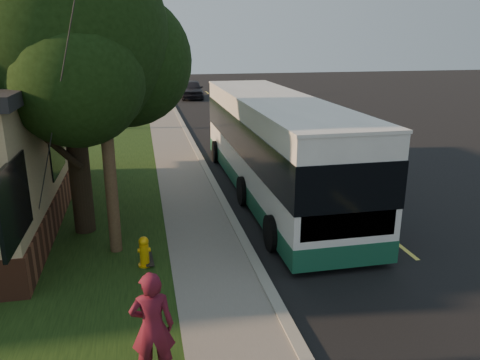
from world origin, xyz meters
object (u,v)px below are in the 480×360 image
at_px(skateboard_main, 149,259).
at_px(leafy_tree, 68,42).
at_px(bare_tree_far, 133,78).
at_px(transit_bus, 274,143).
at_px(utility_pole, 101,67).
at_px(traffic_signal, 171,61).
at_px(fire_hydrant, 144,251).
at_px(bare_tree_near, 122,93).
at_px(skateboarder, 152,327).
at_px(distant_car, 192,89).

bearing_deg(skateboard_main, leafy_tree, 124.10).
distance_m(bare_tree_far, transit_bus, 25.63).
height_order(utility_pole, leafy_tree, utility_pole).
xyz_separation_m(leafy_tree, traffic_signal, (4.67, 31.35, -2.00)).
bearing_deg(fire_hydrant, traffic_signal, 84.79).
height_order(bare_tree_near, skateboarder, bare_tree_near).
bearing_deg(transit_bus, bare_tree_near, 112.44).
height_order(bare_tree_far, skateboarder, bare_tree_far).
xyz_separation_m(bare_tree_near, traffic_signal, (4.00, 16.00, 1.01)).
relative_size(bare_tree_near, skateboarder, 2.30).
relative_size(bare_tree_far, transit_bus, 0.32).
relative_size(utility_pole, skateboard_main, 11.61).
xyz_separation_m(fire_hydrant, traffic_signal, (3.10, 34.00, 2.73)).
xyz_separation_m(fire_hydrant, skateboarder, (0.10, -3.94, 0.57)).
bearing_deg(distant_car, fire_hydrant, -93.86).
relative_size(leafy_tree, traffic_signal, 1.42).
bearing_deg(skateboarder, distant_car, -96.25).
bearing_deg(fire_hydrant, skateboard_main, 61.12).
xyz_separation_m(leafy_tree, transit_bus, (6.10, 2.20, -3.38)).
relative_size(utility_pole, transit_bus, 0.73).
bearing_deg(leafy_tree, bare_tree_near, 87.50).
bearing_deg(bare_tree_near, fire_hydrant, -87.14).
bearing_deg(skateboard_main, transit_bus, 46.50).
distance_m(bare_tree_near, skateboard_main, 17.96).
bearing_deg(traffic_signal, transit_bus, -87.19).
relative_size(fire_hydrant, transit_bus, 0.06).
bearing_deg(bare_tree_near, traffic_signal, 75.96).
xyz_separation_m(traffic_signal, skateboarder, (-3.00, -37.94, -2.16)).
xyz_separation_m(bare_tree_far, traffic_signal, (3.50, 4.00, 1.16)).
height_order(bare_tree_near, traffic_signal, traffic_signal).
bearing_deg(traffic_signal, leafy_tree, -98.47).
bearing_deg(skateboarder, utility_pole, -79.72).
bearing_deg(utility_pole, bare_tree_far, 89.40).
distance_m(bare_tree_near, transit_bus, 14.23).
bearing_deg(skateboard_main, distant_car, 81.81).
bearing_deg(bare_tree_far, bare_tree_near, -92.39).
relative_size(fire_hydrant, utility_pole, 0.08).
relative_size(utility_pole, skateboarder, 4.85).
distance_m(fire_hydrant, skateboarder, 3.98).
xyz_separation_m(bare_tree_far, skateboard_main, (0.50, -29.82, -1.88)).
xyz_separation_m(utility_pole, transit_bus, (5.24, 3.86, -2.84)).
distance_m(fire_hydrant, distant_car, 32.27).
height_order(transit_bus, skateboard_main, transit_bus).
height_order(fire_hydrant, utility_pole, utility_pole).
distance_m(transit_bus, skateboard_main, 6.65).
bearing_deg(transit_bus, bare_tree_far, 101.09).
distance_m(utility_pole, distant_car, 31.63).
bearing_deg(bare_tree_far, distant_car, 20.82).
height_order(skateboarder, distant_car, skateboarder).
bearing_deg(leafy_tree, bare_tree_far, 87.55).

